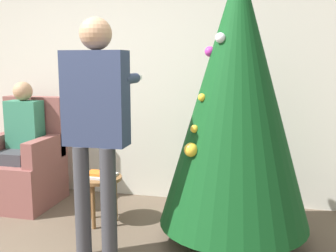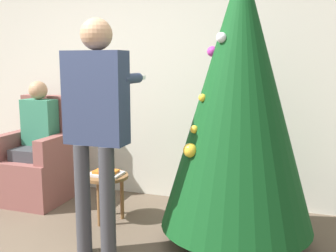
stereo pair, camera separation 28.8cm
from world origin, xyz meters
name	(u,v)px [view 2 (the right image)]	position (x,y,z in m)	size (l,w,h in m)	color
wall_back	(144,76)	(0.00, 2.23, 1.35)	(8.00, 0.06, 2.70)	beige
christmas_tree	(239,97)	(1.20, 1.29, 1.23)	(1.24, 1.24, 2.29)	brown
armchair	(39,164)	(-1.04, 1.69, 0.39)	(0.68, 0.73, 1.13)	brown
person_seated	(36,135)	(-1.04, 1.65, 0.72)	(0.36, 0.46, 1.30)	#38383D
person_standing	(96,114)	(0.20, 0.78, 1.12)	(0.48, 0.57, 1.83)	#38383D
side_stool	(106,182)	(-0.05, 1.38, 0.38)	(0.42, 0.42, 0.45)	brown
laptop	(106,174)	(-0.05, 1.38, 0.46)	(0.30, 0.23, 0.02)	silver
book	(106,172)	(-0.05, 1.38, 0.48)	(0.22, 0.15, 0.02)	orange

